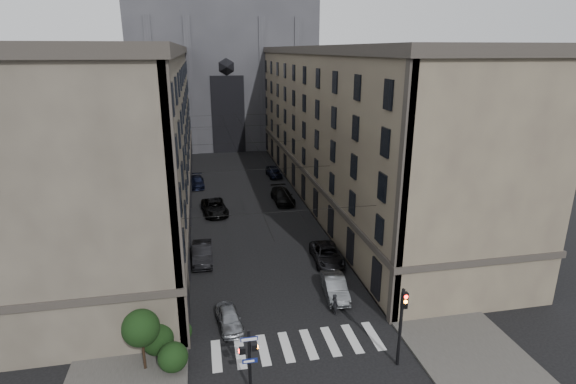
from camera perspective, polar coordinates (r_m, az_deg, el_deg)
sidewalk_left at (r=58.46m, az=-15.65°, el=-1.35°), size 7.00×80.00×0.15m
sidewalk_right at (r=60.41m, az=4.58°, el=-0.12°), size 7.00×80.00×0.15m
zebra_crossing at (r=30.98m, az=1.22°, el=-18.89°), size 11.00×3.20×0.01m
building_left at (r=56.58m, az=-19.41°, el=7.40°), size 13.60×60.60×18.85m
building_right at (r=59.14m, az=7.58°, el=8.64°), size 13.60×60.60×18.85m
gothic_tower at (r=94.40m, az=-8.37°, el=17.08°), size 35.00×23.00×58.00m
pedestrian_signal_left at (r=26.38m, az=-4.95°, el=-20.12°), size 1.02×0.38×4.00m
traffic_light_right at (r=28.33m, az=14.24°, el=-15.32°), size 0.34×0.50×5.20m
shrub_cluster at (r=29.62m, az=-16.29°, el=-17.36°), size 3.90×4.40×3.90m
tram_wires at (r=56.31m, az=-5.53°, el=6.09°), size 14.00×60.00×0.43m
car_left_near at (r=32.59m, az=-7.48°, el=-15.61°), size 1.95×3.97×1.30m
car_left_midnear at (r=41.76m, az=-10.81°, el=-7.66°), size 1.80×5.00×1.64m
car_left_midfar at (r=53.32m, az=-9.30°, el=-1.93°), size 3.25×5.97×1.59m
car_left_far at (r=64.33m, az=-11.52°, el=1.29°), size 2.16×5.01×1.44m
car_right_near at (r=35.96m, az=5.97°, el=-11.92°), size 2.03×4.74×1.52m
car_right_midnear at (r=41.12m, az=4.97°, el=-7.92°), size 2.75×5.48×1.49m
car_right_midfar at (r=56.59m, az=-0.70°, el=-0.50°), size 2.51×5.77×1.65m
car_right_far at (r=68.05m, az=-1.83°, el=2.60°), size 2.17×4.78×1.59m
pedestrian at (r=33.68m, az=5.97°, el=-14.00°), size 0.58×0.70×1.65m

